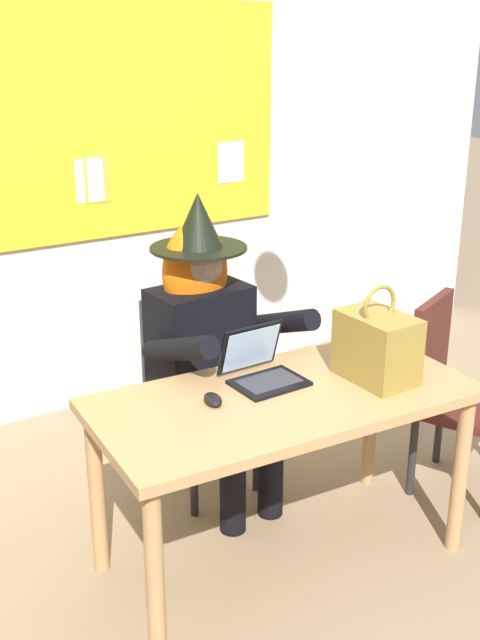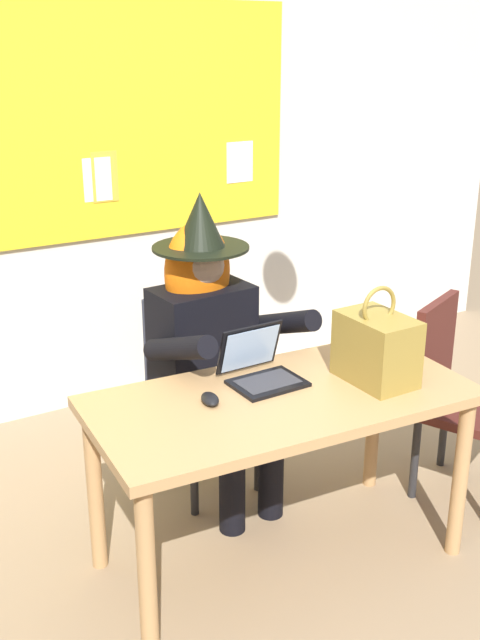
# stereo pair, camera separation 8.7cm
# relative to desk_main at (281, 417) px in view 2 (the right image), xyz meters

# --- Properties ---
(ground_plane) EXTENTS (24.00, 24.00, 0.00)m
(ground_plane) POSITION_rel_desk_main_xyz_m (-0.07, -0.12, -0.63)
(ground_plane) COLOR #937A5B
(wall_back_bulletin) EXTENTS (5.94, 1.95, 2.85)m
(wall_back_bulletin) POSITION_rel_desk_main_xyz_m (-0.07, 1.76, 0.81)
(wall_back_bulletin) COLOR silver
(wall_back_bulletin) RESTS_ON ground
(desk_main) EXTENTS (1.46, 0.79, 0.72)m
(desk_main) POSITION_rel_desk_main_xyz_m (0.00, 0.00, 0.00)
(desk_main) COLOR tan
(desk_main) RESTS_ON ground
(chair_at_desk) EXTENTS (0.44, 0.44, 0.89)m
(chair_at_desk) POSITION_rel_desk_main_xyz_m (0.01, 0.70, -0.14)
(chair_at_desk) COLOR #2D3347
(chair_at_desk) RESTS_ON ground
(person_costumed) EXTENTS (0.62, 0.68, 1.36)m
(person_costumed) POSITION_rel_desk_main_xyz_m (0.02, 0.58, 0.14)
(person_costumed) COLOR black
(person_costumed) RESTS_ON ground
(laptop) EXTENTS (0.27, 0.27, 0.21)m
(laptop) POSITION_rel_desk_main_xyz_m (0.00, 0.15, 0.14)
(laptop) COLOR black
(laptop) RESTS_ON desk_main
(computer_mouse) EXTENTS (0.08, 0.11, 0.03)m
(computer_mouse) POSITION_rel_desk_main_xyz_m (-0.26, 0.07, 0.11)
(computer_mouse) COLOR black
(computer_mouse) RESTS_ON desk_main
(handbag) EXTENTS (0.20, 0.30, 0.38)m
(handbag) POSITION_rel_desk_main_xyz_m (0.37, -0.08, 0.23)
(handbag) COLOR olive
(handbag) RESTS_ON desk_main
(chair_extra_corner) EXTENTS (0.55, 0.55, 0.89)m
(chair_extra_corner) POSITION_rel_desk_main_xyz_m (0.95, 0.04, -0.14)
(chair_extra_corner) COLOR #4C1E19
(chair_extra_corner) RESTS_ON ground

